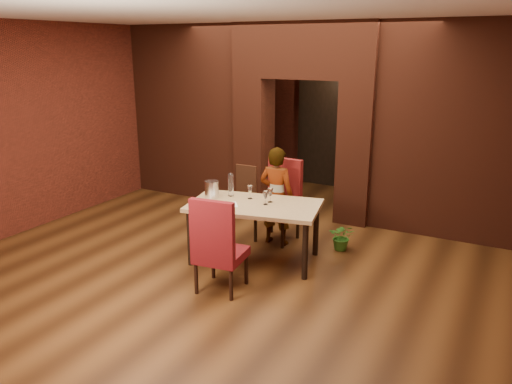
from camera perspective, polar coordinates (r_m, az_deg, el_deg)
floor at (r=7.18m, az=-1.12°, el=-6.78°), size 8.00×8.00×0.00m
ceiling at (r=6.61m, az=-1.28°, el=19.66°), size 7.00×8.00×0.04m
wall_back at (r=10.35m, az=9.85°, el=9.36°), size 7.00×0.04×3.20m
wall_left at (r=8.94m, az=-21.33°, el=7.41°), size 0.04×8.00×3.20m
pillar_left at (r=8.97m, az=-0.22°, el=5.63°), size 0.55×0.55×2.30m
pillar_right at (r=8.25m, az=11.51°, el=4.36°), size 0.55×0.55×2.30m
lintel at (r=8.40m, az=5.71°, el=15.81°), size 2.45×0.55×0.90m
wing_wall_left at (r=9.64m, az=-7.72°, el=8.95°), size 2.28×0.35×3.20m
wing_wall_right at (r=7.90m, az=21.58°, el=6.34°), size 2.28×0.35×3.20m
vent_panel at (r=8.85m, az=-1.12°, el=1.49°), size 0.40×0.03×0.50m
rear_door at (r=10.50m, az=7.52°, el=6.52°), size 0.90×0.08×2.10m
rear_door_frame at (r=10.47m, az=7.44°, el=6.49°), size 1.02×0.04×2.22m
dining_table at (r=6.76m, az=-0.18°, el=-4.59°), size 1.88×1.30×0.80m
chair_far at (r=7.38m, az=2.42°, el=-1.08°), size 0.60×0.60×1.22m
chair_near at (r=5.91m, az=-4.01°, el=-5.84°), size 0.59×0.59×1.18m
person_seated at (r=7.24m, az=2.36°, el=-0.47°), size 0.53×0.35×1.45m
wine_glass_a at (r=6.81m, az=-0.68°, el=-0.02°), size 0.08×0.08×0.19m
wine_glass_b at (r=6.67m, az=1.64°, el=-0.38°), size 0.08×0.08×0.19m
wine_glass_c at (r=6.57m, az=1.10°, el=-0.67°), size 0.08×0.08×0.19m
tasting_sheet at (r=6.58m, az=-3.56°, el=-1.48°), size 0.39×0.38×0.00m
wine_bucket at (r=6.88m, az=-5.08°, el=0.29°), size 0.19×0.19×0.24m
water_bottle at (r=6.94m, az=-2.90°, el=0.88°), size 0.08×0.08×0.33m
potted_plant at (r=7.26m, az=9.82°, el=-5.05°), size 0.42×0.39×0.40m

